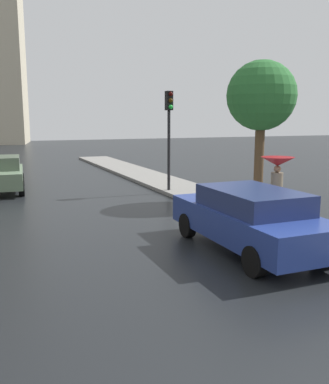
{
  "coord_description": "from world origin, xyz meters",
  "views": [
    {
      "loc": [
        -2.53,
        -2.27,
        3.0
      ],
      "look_at": [
        1.67,
        7.62,
        1.14
      ],
      "focal_mm": 39.29,
      "sensor_mm": 36.0,
      "label": 1
    }
  ],
  "objects_px": {
    "car_blue_near_kerb": "(250,218)",
    "street_tree_near": "(261,97)",
    "car_green_mid_road": "(1,174)",
    "pedestrian_with_umbrella_near": "(277,170)",
    "traffic_light": "(169,122)"
  },
  "relations": [
    {
      "from": "car_blue_near_kerb",
      "to": "street_tree_near",
      "type": "xyz_separation_m",
      "value": [
        3.69,
        4.84,
        3.02
      ]
    },
    {
      "from": "street_tree_near",
      "to": "traffic_light",
      "type": "bearing_deg",
      "value": 129.39
    },
    {
      "from": "traffic_light",
      "to": "street_tree_near",
      "type": "xyz_separation_m",
      "value": [
        2.34,
        -2.85,
        0.88
      ]
    },
    {
      "from": "traffic_light",
      "to": "pedestrian_with_umbrella_near",
      "type": "bearing_deg",
      "value": -81.37
    },
    {
      "from": "car_blue_near_kerb",
      "to": "car_green_mid_road",
      "type": "xyz_separation_m",
      "value": [
        -4.97,
        10.78,
        -0.01
      ]
    },
    {
      "from": "car_blue_near_kerb",
      "to": "traffic_light",
      "type": "xyz_separation_m",
      "value": [
        1.35,
        7.69,
        2.14
      ]
    },
    {
      "from": "traffic_light",
      "to": "street_tree_near",
      "type": "relative_size",
      "value": 0.78
    },
    {
      "from": "pedestrian_with_umbrella_near",
      "to": "street_tree_near",
      "type": "xyz_separation_m",
      "value": [
        1.46,
        2.93,
        2.23
      ]
    },
    {
      "from": "car_blue_near_kerb",
      "to": "pedestrian_with_umbrella_near",
      "type": "distance_m",
      "value": 3.04
    },
    {
      "from": "car_green_mid_road",
      "to": "street_tree_near",
      "type": "xyz_separation_m",
      "value": [
        8.66,
        -5.93,
        3.03
      ]
    },
    {
      "from": "street_tree_near",
      "to": "car_green_mid_road",
      "type": "bearing_deg",
      "value": 145.57
    },
    {
      "from": "pedestrian_with_umbrella_near",
      "to": "car_green_mid_road",
      "type": "bearing_deg",
      "value": 129.36
    },
    {
      "from": "pedestrian_with_umbrella_near",
      "to": "traffic_light",
      "type": "distance_m",
      "value": 6.0
    },
    {
      "from": "traffic_light",
      "to": "street_tree_near",
      "type": "bearing_deg",
      "value": -50.61
    },
    {
      "from": "car_green_mid_road",
      "to": "street_tree_near",
      "type": "distance_m",
      "value": 10.92
    }
  ]
}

